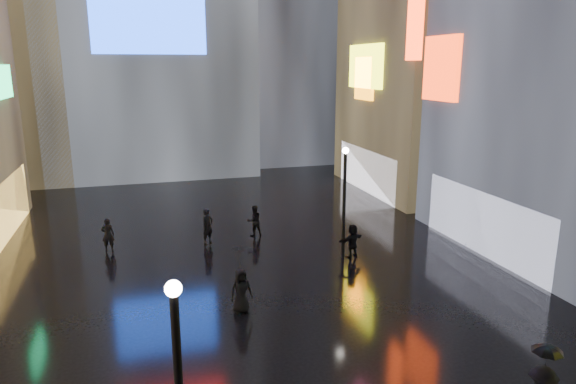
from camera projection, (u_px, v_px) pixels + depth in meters
name	position (u px, v px, depth m)	size (l,w,h in m)	color
ground	(240.00, 255.00, 24.25)	(140.00, 140.00, 0.00)	black
lamp_far	(344.00, 196.00, 23.33)	(0.30, 0.30, 5.20)	black
pedestrian_4	(241.00, 291.00, 18.50)	(0.81, 0.53, 1.67)	black
pedestrian_5	(352.00, 241.00, 23.88)	(1.47, 0.47, 1.59)	black
pedestrian_6	(208.00, 226.00, 25.66)	(0.66, 0.43, 1.80)	black
pedestrian_7	(254.00, 221.00, 26.88)	(0.79, 0.62, 1.63)	black
umbrella_1	(547.00, 356.00, 11.97)	(0.70, 0.70, 0.61)	black
umbrella_2	(240.00, 258.00, 18.19)	(0.95, 0.96, 0.87)	black
pedestrian_8	(108.00, 235.00, 24.66)	(0.60, 0.39, 1.63)	black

